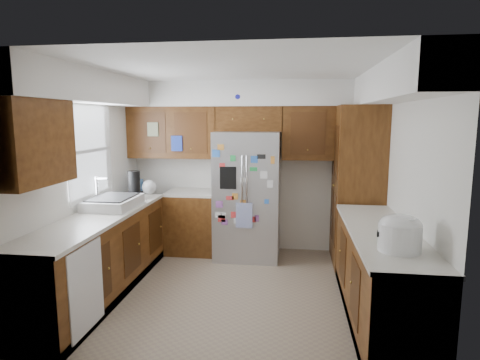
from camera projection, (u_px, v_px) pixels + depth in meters
The scene contains 12 objects.
floor at pixel (236, 290), 4.66m from camera, with size 3.60×3.60×0.00m, color gray.
room_shell at pixel (231, 132), 4.75m from camera, with size 3.64×3.24×2.52m.
left_counter_run at pixel (124, 249), 4.80m from camera, with size 1.36×3.20×0.92m.
right_counter_run at pixel (380, 279), 3.93m from camera, with size 0.63×2.25×0.92m.
pantry at pixel (357, 186), 5.43m from camera, with size 0.60×0.90×2.15m, color #3F210C.
fridge at pixel (248, 195), 5.70m from camera, with size 0.90×0.79×1.80m.
bridge_cabinet at pixel (250, 119), 5.76m from camera, with size 0.96×0.34×0.35m, color #3F210C.
fridge_top_items at pixel (246, 98), 5.65m from camera, with size 0.48×0.29×0.25m.
sink_assembly at pixel (113, 202), 4.80m from camera, with size 0.52×0.70×0.37m.
left_counter_clutter at pixel (140, 187), 5.52m from camera, with size 0.40×0.77×0.38m.
rice_cooker at pixel (400, 232), 3.22m from camera, with size 0.35×0.34×0.30m.
paper_towel at pixel (406, 236), 3.17m from camera, with size 0.13×0.13×0.29m, color white.
Camera 1 is at (0.64, -4.36, 1.98)m, focal length 30.00 mm.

